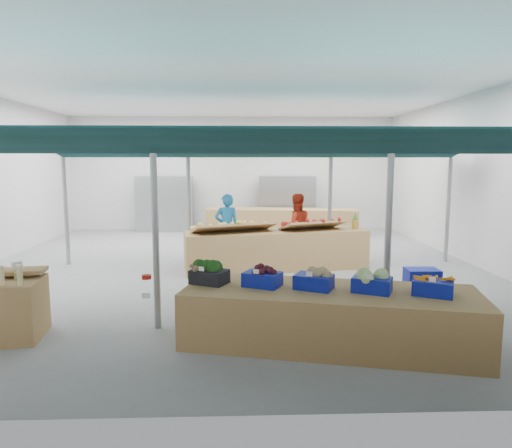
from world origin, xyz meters
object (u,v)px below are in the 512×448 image
(veg_counter, at_px, (329,317))
(vendor_left, at_px, (227,227))
(fruit_counter, at_px, (276,250))
(crate_stack, at_px, (422,288))
(vendor_right, at_px, (296,227))

(veg_counter, relative_size, vendor_left, 2.33)
(veg_counter, bearing_deg, fruit_counter, 107.78)
(fruit_counter, distance_m, crate_stack, 3.75)
(fruit_counter, height_order, vendor_left, vendor_left)
(vendor_left, bearing_deg, vendor_right, 169.94)
(vendor_left, bearing_deg, fruit_counter, 127.43)
(veg_counter, xyz_separation_m, vendor_right, (0.23, 5.66, 0.47))
(fruit_counter, bearing_deg, veg_counter, -95.41)
(fruit_counter, xyz_separation_m, crate_stack, (2.31, -2.95, -0.12))
(veg_counter, distance_m, vendor_left, 5.89)
(veg_counter, distance_m, fruit_counter, 4.57)
(fruit_counter, distance_m, vendor_left, 1.68)
(veg_counter, xyz_separation_m, crate_stack, (1.94, 1.60, -0.05))
(vendor_left, xyz_separation_m, vendor_right, (1.80, 0.00, 0.00))
(veg_counter, relative_size, crate_stack, 5.94)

